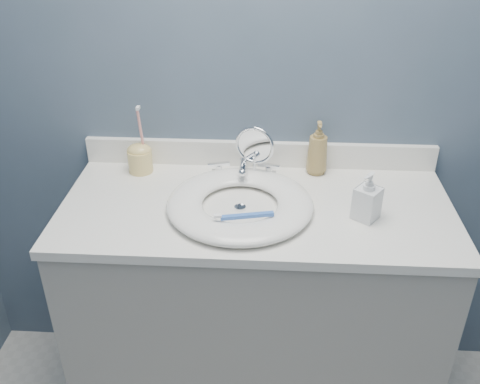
# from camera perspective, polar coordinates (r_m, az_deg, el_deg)

# --- Properties ---
(back_wall) EXTENTS (2.20, 0.02, 2.40)m
(back_wall) POSITION_cam_1_polar(r_m,az_deg,el_deg) (1.78, 2.24, 12.21)
(back_wall) COLOR #445566
(back_wall) RESTS_ON ground
(vanity_cabinet) EXTENTS (1.20, 0.55, 0.85)m
(vanity_cabinet) POSITION_cam_1_polar(r_m,az_deg,el_deg) (1.95, 1.56, -12.78)
(vanity_cabinet) COLOR #A6A098
(vanity_cabinet) RESTS_ON ground
(countertop) EXTENTS (1.22, 0.57, 0.03)m
(countertop) POSITION_cam_1_polar(r_m,az_deg,el_deg) (1.68, 1.77, -1.74)
(countertop) COLOR white
(countertop) RESTS_ON vanity_cabinet
(backsplash) EXTENTS (1.22, 0.02, 0.09)m
(backsplash) POSITION_cam_1_polar(r_m,az_deg,el_deg) (1.88, 2.07, 4.09)
(backsplash) COLOR white
(backsplash) RESTS_ON countertop
(basin) EXTENTS (0.45, 0.45, 0.04)m
(basin) POSITION_cam_1_polar(r_m,az_deg,el_deg) (1.63, 0.00, -1.24)
(basin) COLOR white
(basin) RESTS_ON countertop
(drain) EXTENTS (0.04, 0.04, 0.01)m
(drain) POSITION_cam_1_polar(r_m,az_deg,el_deg) (1.64, 0.00, -1.69)
(drain) COLOR silver
(drain) RESTS_ON countertop
(faucet) EXTENTS (0.25, 0.13, 0.07)m
(faucet) POSITION_cam_1_polar(r_m,az_deg,el_deg) (1.80, 0.38, 2.28)
(faucet) COLOR silver
(faucet) RESTS_ON countertop
(makeup_mirror) EXTENTS (0.13, 0.07, 0.20)m
(makeup_mirror) POSITION_cam_1_polar(r_m,az_deg,el_deg) (1.75, 1.57, 4.33)
(makeup_mirror) COLOR silver
(makeup_mirror) RESTS_ON countertop
(soap_bottle_amber) EXTENTS (0.07, 0.07, 0.19)m
(soap_bottle_amber) POSITION_cam_1_polar(r_m,az_deg,el_deg) (1.82, 8.30, 4.66)
(soap_bottle_amber) COLOR olive
(soap_bottle_amber) RESTS_ON countertop
(soap_bottle_clear) EXTENTS (0.10, 0.10, 0.15)m
(soap_bottle_clear) POSITION_cam_1_polar(r_m,az_deg,el_deg) (1.61, 13.48, -0.42)
(soap_bottle_clear) COLOR silver
(soap_bottle_clear) RESTS_ON countertop
(toothbrush_holder) EXTENTS (0.08, 0.08, 0.24)m
(toothbrush_holder) POSITION_cam_1_polar(r_m,az_deg,el_deg) (1.86, -10.63, 3.70)
(toothbrush_holder) COLOR #E6C973
(toothbrush_holder) RESTS_ON countertop
(toothbrush_lying) EXTENTS (0.17, 0.05, 0.02)m
(toothbrush_lying) POSITION_cam_1_polar(r_m,az_deg,el_deg) (1.53, 0.51, -2.58)
(toothbrush_lying) COLOR blue
(toothbrush_lying) RESTS_ON basin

